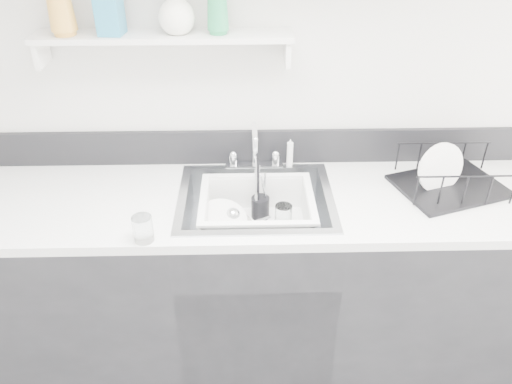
{
  "coord_description": "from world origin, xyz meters",
  "views": [
    {
      "loc": [
        -0.04,
        -0.53,
        2.06
      ],
      "look_at": [
        0.0,
        1.14,
        0.98
      ],
      "focal_mm": 35.0,
      "sensor_mm": 36.0,
      "label": 1
    }
  ],
  "objects_px": {
    "counter_run": "(256,280)",
    "sink": "(256,215)",
    "wash_tub": "(257,215)",
    "dish_rack": "(452,172)"
  },
  "relations": [
    {
      "from": "dish_rack",
      "to": "wash_tub",
      "type": "bearing_deg",
      "value": 166.61
    },
    {
      "from": "counter_run",
      "to": "dish_rack",
      "type": "relative_size",
      "value": 7.41
    },
    {
      "from": "counter_run",
      "to": "wash_tub",
      "type": "distance_m",
      "value": 0.38
    },
    {
      "from": "counter_run",
      "to": "wash_tub",
      "type": "height_order",
      "value": "wash_tub"
    },
    {
      "from": "dish_rack",
      "to": "counter_run",
      "type": "bearing_deg",
      "value": 165.64
    },
    {
      "from": "counter_run",
      "to": "wash_tub",
      "type": "bearing_deg",
      "value": -69.82
    },
    {
      "from": "counter_run",
      "to": "dish_rack",
      "type": "height_order",
      "value": "dish_rack"
    },
    {
      "from": "sink",
      "to": "wash_tub",
      "type": "distance_m",
      "value": 0.02
    },
    {
      "from": "wash_tub",
      "to": "dish_rack",
      "type": "bearing_deg",
      "value": 4.94
    },
    {
      "from": "counter_run",
      "to": "sink",
      "type": "relative_size",
      "value": 5.0
    }
  ]
}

